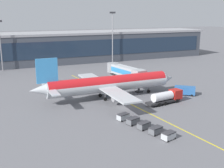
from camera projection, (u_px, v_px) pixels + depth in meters
ground_plane at (122, 107)px, 70.97m from camera, size 700.00×700.00×0.00m
apron_lead_in_line at (129, 103)px, 73.94m from camera, size 8.56×79.60×0.01m
terminal_building at (47, 48)px, 133.06m from camera, size 167.87×21.15×14.26m
main_airliner at (109, 84)px, 77.61m from camera, size 42.53×33.43×12.23m
jet_bridge at (124, 71)px, 89.73m from camera, size 6.29×17.75×6.79m
fuel_tanker at (166, 97)px, 73.68m from camera, size 11.05×4.09×3.25m
lavatory_truck at (185, 90)px, 81.38m from camera, size 5.93×5.48×2.50m
baggage_cart_0 at (169, 136)px, 52.59m from camera, size 2.97×2.21×1.48m
baggage_cart_1 at (156, 130)px, 55.00m from camera, size 2.97×2.21×1.48m
baggage_cart_2 at (144, 125)px, 57.40m from camera, size 2.97×2.21×1.48m
baggage_cart_3 at (133, 121)px, 59.80m from camera, size 2.97×2.21×1.48m
baggage_cart_4 at (123, 117)px, 62.20m from camera, size 2.97×2.21×1.48m
apron_light_mast_0 at (113, 33)px, 132.02m from camera, size 2.80×0.50×23.72m
apron_light_mast_2 at (0, 41)px, 113.14m from camera, size 2.80×0.50×20.39m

